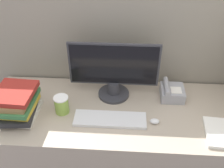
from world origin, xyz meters
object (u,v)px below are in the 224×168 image
object	(u,v)px
keyboard	(110,119)
book_stack	(17,103)
desk_telephone	(172,92)
coffee_cup	(62,105)
monitor	(114,72)
mouse	(155,121)

from	to	relation	value
keyboard	book_stack	xyz separation A→B (m)	(-0.59, 0.01, 0.09)
desk_telephone	coffee_cup	bearing A→B (deg)	-164.84
monitor	desk_telephone	bearing A→B (deg)	-0.60
keyboard	book_stack	distance (m)	0.59
keyboard	desk_telephone	world-z (taller)	desk_telephone
mouse	coffee_cup	xyz separation A→B (m)	(-0.60, 0.07, 0.05)
monitor	book_stack	xyz separation A→B (m)	(-0.60, -0.25, -0.09)
book_stack	coffee_cup	bearing A→B (deg)	10.57
coffee_cup	book_stack	bearing A→B (deg)	-169.43
monitor	mouse	size ratio (longest dim) A/B	10.15
mouse	book_stack	size ratio (longest dim) A/B	0.19
monitor	desk_telephone	xyz separation A→B (m)	(0.40, -0.00, -0.15)
monitor	coffee_cup	distance (m)	0.41
mouse	coffee_cup	bearing A→B (deg)	173.53
book_stack	keyboard	bearing A→B (deg)	-1.14
monitor	mouse	distance (m)	0.42
keyboard	monitor	bearing A→B (deg)	87.89
coffee_cup	book_stack	world-z (taller)	book_stack
desk_telephone	book_stack	bearing A→B (deg)	-166.06
monitor	keyboard	size ratio (longest dim) A/B	1.32
monitor	coffee_cup	xyz separation A→B (m)	(-0.33, -0.20, -0.13)
monitor	mouse	world-z (taller)	monitor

